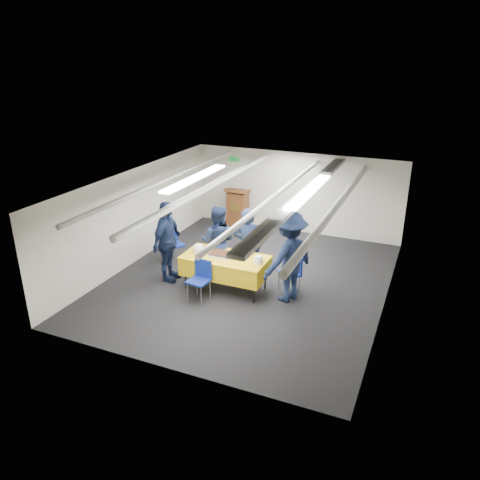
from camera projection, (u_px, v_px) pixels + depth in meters
name	position (u px, v px, depth m)	size (l,w,h in m)	color
ground	(249.00, 280.00, 10.71)	(7.00, 7.00, 0.00)	black
room_shell	(260.00, 200.00, 10.35)	(6.00, 7.00, 2.30)	silver
serving_table	(225.00, 266.00, 10.13)	(1.84, 0.93, 0.77)	black
sheet_cake	(221.00, 254.00, 10.07)	(0.48, 0.37, 0.09)	white
plate_stack_left	(199.00, 249.00, 10.21)	(0.24, 0.24, 0.18)	white
plate_stack_right	(258.00, 260.00, 9.70)	(0.21, 0.21, 0.16)	white
podium	(238.00, 208.00, 13.66)	(0.62, 0.53, 1.25)	brown
chair_near	(201.00, 276.00, 9.72)	(0.46, 0.46, 0.87)	gray
chair_right	(293.00, 269.00, 10.02)	(0.59, 0.59, 0.87)	gray
chair_left	(172.00, 241.00, 11.54)	(0.57, 0.57, 0.87)	gray
sailor_a	(247.00, 246.00, 10.32)	(0.64, 0.42, 1.76)	black
sailor_b	(217.00, 242.00, 10.63)	(0.83, 0.64, 1.70)	black
sailor_c	(167.00, 242.00, 10.41)	(1.09, 0.45, 1.86)	black
sailor_d	(289.00, 257.00, 9.55)	(1.26, 0.72, 1.95)	black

